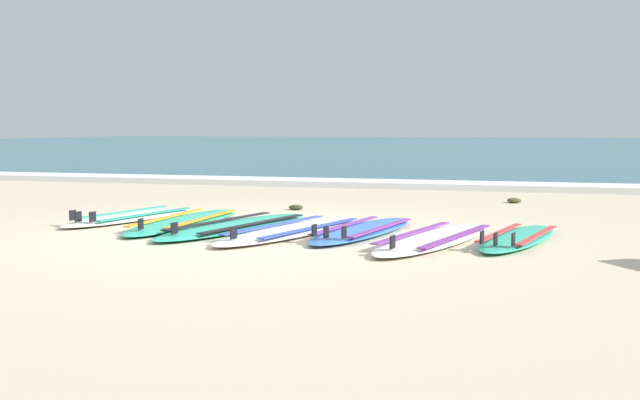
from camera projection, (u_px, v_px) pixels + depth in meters
ground_plane at (248, 234)px, 7.45m from camera, size 80.00×80.00×0.00m
sea at (479, 145)px, 41.67m from camera, size 80.00×60.00×0.10m
wave_foam_strip at (373, 184)px, 13.40m from camera, size 80.00×1.00×0.11m
surfboard_0 at (134, 217)px, 8.63m from camera, size 1.02×2.21×0.18m
surfboard_1 at (185, 221)px, 8.20m from camera, size 0.64×2.43×0.18m
surfboard_2 at (237, 226)px, 7.83m from camera, size 1.25×2.58×0.18m
surfboard_3 at (293, 230)px, 7.50m from camera, size 1.27×2.54×0.18m
surfboard_4 at (363, 230)px, 7.50m from camera, size 0.95×2.26×0.18m
surfboard_5 at (435, 238)px, 6.96m from camera, size 1.20×2.47×0.18m
surfboard_6 at (518, 238)px, 6.98m from camera, size 0.94×2.03×0.18m
seaweed_clump_near_shoreline at (296, 207)px, 9.66m from camera, size 0.19×0.15×0.07m
seaweed_clump_mid_sand at (514, 200)px, 10.54m from camera, size 0.20×0.16×0.07m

